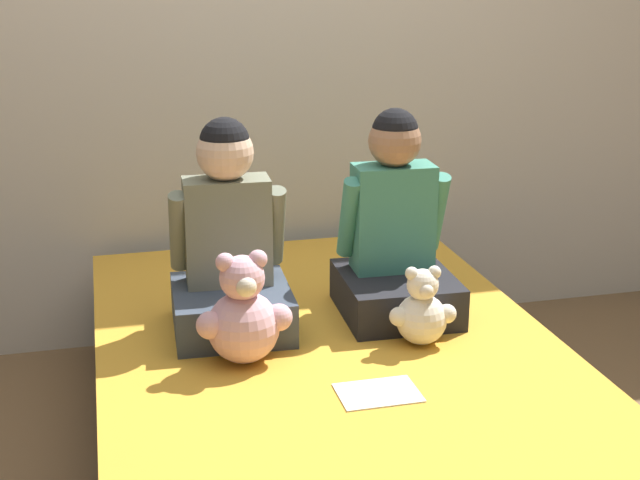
% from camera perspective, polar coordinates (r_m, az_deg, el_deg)
% --- Properties ---
extents(ground_plane, '(14.00, 14.00, 0.00)m').
position_cam_1_polar(ground_plane, '(2.78, 0.80, -14.44)').
color(ground_plane, brown).
extents(wall_behind_bed, '(8.00, 0.06, 2.50)m').
position_cam_1_polar(wall_behind_bed, '(3.43, -4.01, 14.00)').
color(wall_behind_bed, beige).
rests_on(wall_behind_bed, ground_plane).
extents(bed, '(1.34, 2.03, 0.40)m').
position_cam_1_polar(bed, '(2.67, 0.81, -10.86)').
color(bed, '#2D2D33').
rests_on(bed, ground_plane).
extents(child_on_left, '(0.36, 0.37, 0.64)m').
position_cam_1_polar(child_on_left, '(2.66, -5.85, -0.57)').
color(child_on_left, '#384251').
rests_on(child_on_left, bed).
extents(child_on_right, '(0.36, 0.39, 0.64)m').
position_cam_1_polar(child_on_right, '(2.77, 4.80, 0.15)').
color(child_on_right, black).
rests_on(child_on_right, bed).
extents(teddy_bear_held_by_left_child, '(0.27, 0.20, 0.32)m').
position_cam_1_polar(teddy_bear_held_by_left_child, '(2.46, -4.93, -4.87)').
color(teddy_bear_held_by_left_child, '#DBA3B2').
rests_on(teddy_bear_held_by_left_child, bed).
extents(teddy_bear_held_by_right_child, '(0.20, 0.15, 0.24)m').
position_cam_1_polar(teddy_bear_held_by_right_child, '(2.59, 6.53, -4.56)').
color(teddy_bear_held_by_right_child, silver).
rests_on(teddy_bear_held_by_right_child, bed).
extents(sign_card, '(0.21, 0.15, 0.00)m').
position_cam_1_polar(sign_card, '(2.34, 3.74, -9.73)').
color(sign_card, white).
rests_on(sign_card, bed).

